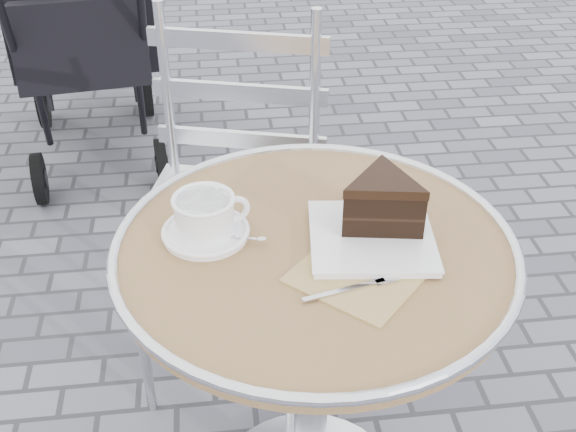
{
  "coord_description": "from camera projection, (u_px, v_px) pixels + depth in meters",
  "views": [
    {
      "loc": [
        -0.17,
        -1.0,
        1.49
      ],
      "look_at": [
        -0.04,
        0.02,
        0.78
      ],
      "focal_mm": 45.0,
      "sensor_mm": 36.0,
      "label": 1
    }
  ],
  "objects": [
    {
      "name": "baby_stroller",
      "position": [
        82.0,
        32.0,
        2.79
      ],
      "size": [
        0.61,
        1.12,
        1.11
      ],
      "rotation": [
        0.0,
        0.0,
        0.13
      ],
      "color": "black",
      "rests_on": "ground"
    },
    {
      "name": "bistro_chair",
      "position": [
        235.0,
        163.0,
        1.77
      ],
      "size": [
        0.53,
        0.53,
        0.96
      ],
      "rotation": [
        0.0,
        0.0,
        -0.28
      ],
      "color": "silver",
      "rests_on": "ground"
    },
    {
      "name": "cafe_table",
      "position": [
        313.0,
        315.0,
        1.36
      ],
      "size": [
        0.72,
        0.72,
        0.74
      ],
      "color": "silver",
      "rests_on": "ground"
    },
    {
      "name": "cake_plate_set",
      "position": [
        380.0,
        211.0,
        1.26
      ],
      "size": [
        0.31,
        0.36,
        0.12
      ],
      "rotation": [
        0.0,
        0.0,
        -0.11
      ],
      "color": "tan",
      "rests_on": "cafe_table"
    },
    {
      "name": "cappuccino_set",
      "position": [
        206.0,
        219.0,
        1.27
      ],
      "size": [
        0.18,
        0.15,
        0.08
      ],
      "rotation": [
        0.0,
        0.0,
        0.22
      ],
      "color": "white",
      "rests_on": "cafe_table"
    }
  ]
}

